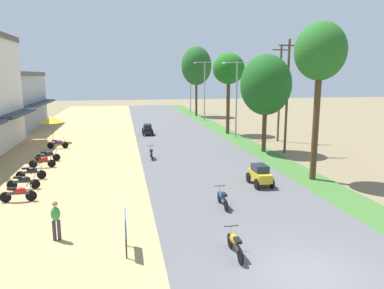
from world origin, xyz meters
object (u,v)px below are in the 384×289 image
(parked_motorbike_sixth, at_px, (58,143))
(car_sedan_black, at_px, (147,129))
(motorbike_ahead_fourth, at_px, (151,152))
(utility_pole_far, at_px, (287,95))
(parked_motorbike_third, at_px, (31,172))
(streetlamp_near, at_px, (237,94))
(street_signboard, at_px, (126,225))
(parked_motorbike_fourth, at_px, (43,161))
(parked_motorbike_fifth, at_px, (48,155))
(pedestrian_on_shoulder, at_px, (56,218))
(motorbike_ahead_third, at_px, (222,197))
(streetlamp_mid, at_px, (205,87))
(median_tree_third, at_px, (229,69))
(utility_pole_near, at_px, (280,92))
(median_tree_fourth, at_px, (196,66))
(streetlamp_far, at_px, (191,87))
(parked_motorbike_nearest, at_px, (19,193))
(median_tree_second, at_px, (266,85))
(motorbike_ahead_second, at_px, (235,242))
(parked_motorbike_second, at_px, (24,181))
(vendor_umbrella, at_px, (52,120))
(median_tree_nearest, at_px, (320,53))
(car_hatchback_yellow, at_px, (260,174))

(parked_motorbike_sixth, height_order, car_sedan_black, car_sedan_black)
(motorbike_ahead_fourth, bearing_deg, utility_pole_far, 2.41)
(parked_motorbike_third, xyz_separation_m, streetlamp_near, (17.29, 12.79, 4.02))
(street_signboard, bearing_deg, parked_motorbike_fourth, 112.11)
(parked_motorbike_fifth, xyz_separation_m, pedestrian_on_shoulder, (2.94, -14.31, 0.41))
(parked_motorbike_fourth, height_order, motorbike_ahead_third, motorbike_ahead_third)
(parked_motorbike_sixth, xyz_separation_m, streetlamp_mid, (17.29, 17.73, 4.28))
(median_tree_third, relative_size, utility_pole_near, 0.94)
(motorbike_ahead_fourth, bearing_deg, median_tree_fourth, 72.15)
(streetlamp_far, bearing_deg, parked_motorbike_nearest, -111.48)
(motorbike_ahead_fourth, bearing_deg, median_tree_second, 6.18)
(street_signboard, relative_size, median_tree_second, 0.18)
(pedestrian_on_shoulder, relative_size, motorbike_ahead_fourth, 0.90)
(motorbike_ahead_third, bearing_deg, parked_motorbike_fourth, 136.17)
(motorbike_ahead_second, xyz_separation_m, motorbike_ahead_fourth, (-1.73, 16.29, 0.00))
(parked_motorbike_second, height_order, parked_motorbike_sixth, same)
(median_tree_fourth, bearing_deg, parked_motorbike_nearest, -113.92)
(streetlamp_near, xyz_separation_m, car_sedan_black, (-8.96, 3.46, -3.83))
(parked_motorbike_sixth, xyz_separation_m, utility_pole_far, (19.15, -5.15, 4.31))
(vendor_umbrella, xyz_separation_m, median_tree_nearest, (18.28, -16.31, 5.44))
(pedestrian_on_shoulder, xyz_separation_m, car_sedan_black, (5.30, 25.59, -0.22))
(parked_motorbike_sixth, relative_size, motorbike_ahead_fourth, 1.00)
(parked_motorbike_fifth, bearing_deg, parked_motorbike_sixth, 91.05)
(parked_motorbike_nearest, distance_m, car_sedan_black, 22.02)
(median_tree_third, bearing_deg, street_signboard, -113.58)
(street_signboard, distance_m, streetlamp_near, 26.55)
(parked_motorbike_third, distance_m, streetlamp_mid, 33.00)
(streetlamp_mid, distance_m, motorbike_ahead_second, 40.62)
(parked_motorbike_sixth, bearing_deg, pedestrian_on_shoulder, -81.12)
(motorbike_ahead_third, bearing_deg, median_tree_nearest, 28.61)
(median_tree_third, bearing_deg, median_tree_nearest, -89.66)
(median_tree_fourth, xyz_separation_m, streetlamp_far, (-0.07, 4.69, -3.36))
(median_tree_third, bearing_deg, streetlamp_mid, 89.61)
(motorbike_ahead_fourth, bearing_deg, car_sedan_black, 87.48)
(parked_motorbike_fourth, xyz_separation_m, pedestrian_on_shoulder, (2.95, -12.34, 0.41))
(parked_motorbike_nearest, distance_m, parked_motorbike_fourth, 7.27)
(parked_motorbike_fourth, distance_m, streetlamp_mid, 30.47)
(pedestrian_on_shoulder, xyz_separation_m, motorbike_ahead_fourth, (4.78, 13.75, -0.39))
(utility_pole_far, bearing_deg, median_tree_fourth, 93.51)
(car_hatchback_yellow, height_order, motorbike_ahead_second, car_hatchback_yellow)
(median_tree_nearest, height_order, median_tree_third, median_tree_nearest)
(streetlamp_near, xyz_separation_m, car_hatchback_yellow, (-3.73, -16.66, -3.82))
(parked_motorbike_fourth, distance_m, car_sedan_black, 15.61)
(motorbike_ahead_third, bearing_deg, median_tree_second, 60.39)
(street_signboard, distance_m, utility_pole_near, 26.28)
(street_signboard, distance_m, vendor_umbrella, 24.91)
(utility_pole_far, xyz_separation_m, car_sedan_black, (-10.82, 11.36, -4.12))
(parked_motorbike_sixth, distance_m, streetlamp_near, 17.96)
(streetlamp_near, bearing_deg, median_tree_fourth, 89.81)
(street_signboard, distance_m, car_hatchback_yellow, 10.51)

